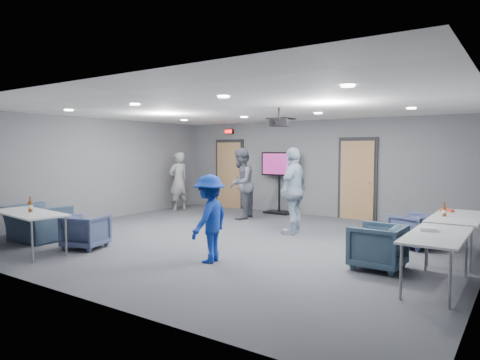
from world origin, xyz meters
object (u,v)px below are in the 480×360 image
Objects in this scene: person_c at (294,191)px; bottle_front at (30,206)px; table_front_left at (28,215)px; person_d at (209,218)px; chair_right_a at (413,230)px; table_right_a at (457,218)px; bottle_right at (444,211)px; tv_stand at (279,179)px; projector at (279,122)px; table_right_b at (437,237)px; chair_front_a at (86,231)px; chair_front_b at (37,223)px; person_a at (179,181)px; person_b at (241,184)px; chair_right_b at (377,247)px.

bottle_front is at bearing -39.05° from person_c.
table_front_left is at bearing -39.14° from person_c.
person_d reaches higher than chair_right_a.
table_right_a is 7.58× the size of bottle_right.
table_right_a is (3.31, -0.37, -0.27)m from person_c.
tv_stand is 4.04× the size of projector.
projector reaches higher than table_right_b.
projector is (3.40, 3.23, 1.72)m from table_front_left.
chair_front_a is at bearing -34.61° from chair_right_a.
person_d reaches higher than bottle_right.
table_right_a is at bearing -157.98° from chair_front_b.
person_a is 2.56× the size of chair_front_a.
chair_right_a is at bearing 43.50° from table_front_left.
person_b reaches higher than tv_stand.
person_c reaches higher than person_b.
table_front_left is at bearing 120.62° from table_right_a.
tv_stand reaches higher than chair_front_b.
table_right_b is (0.81, -2.33, 0.36)m from chair_right_a.
table_front_left is at bearing -157.63° from projector.
person_c is 2.47× the size of chair_right_b.
table_right_b is 3.83× the size of projector.
chair_right_a is at bearing -162.96° from chair_front_a.
person_b is 1.00× the size of person_c.
tv_stand reaches higher than person_d.
projector is (-3.14, 1.26, 1.72)m from table_right_b.
person_a is 7.65m from chair_right_b.
tv_stand is (1.45, 6.72, 0.19)m from bottle_front.
table_right_a is at bearing -9.72° from projector.
chair_right_b reaches higher than chair_front_a.
chair_front_b is 7.46m from table_right_b.
projector is (4.76, -2.30, 1.50)m from person_a.
projector is at bearing 76.54° from person_a.
chair_front_b is (-6.41, -1.80, 0.01)m from chair_right_b.
chair_front_b is 0.65× the size of table_right_b.
person_d is 3.26× the size of projector.
person_b is at bearing -113.58° from chair_front_a.
person_b is 5.38m from bottle_front.
person_c is 1.06× the size of tv_stand.
chair_front_b is (-1.42, -0.13, 0.04)m from chair_front_a.
table_front_left is at bearing 140.10° from chair_front_b.
person_b reaches higher than table_right_b.
chair_front_a is at bearing -38.59° from person_c.
table_front_left is at bearing 26.11° from person_a.
table_right_a is 1.00× the size of table_front_left.
bottle_front is 4.91m from projector.
person_a is 4.76m from person_c.
bottle_front is (0.03, 0.03, 0.15)m from table_front_left.
person_d reaches higher than bottle_front.
person_a is at bearing 110.44° from table_front_left.
person_d is at bearing 21.89° from bottle_front.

